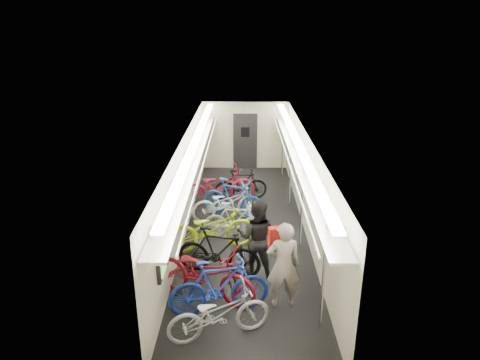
{
  "coord_description": "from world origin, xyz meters",
  "views": [
    {
      "loc": [
        -0.06,
        -9.82,
        4.94
      ],
      "look_at": [
        -0.15,
        0.53,
        1.15
      ],
      "focal_mm": 32.0,
      "sensor_mm": 36.0,
      "label": 1
    }
  ],
  "objects_px": {
    "backpack": "(276,237)",
    "bicycle_0": "(219,313)",
    "passenger_mid": "(257,237)",
    "bicycle_1": "(219,287)",
    "passenger_near": "(283,265)"
  },
  "relations": [
    {
      "from": "backpack",
      "to": "bicycle_0",
      "type": "bearing_deg",
      "value": -143.0
    },
    {
      "from": "passenger_mid",
      "to": "bicycle_1",
      "type": "bearing_deg",
      "value": 75.18
    },
    {
      "from": "bicycle_1",
      "to": "bicycle_0",
      "type": "bearing_deg",
      "value": 170.43
    },
    {
      "from": "bicycle_0",
      "to": "passenger_mid",
      "type": "relative_size",
      "value": 1.05
    },
    {
      "from": "bicycle_1",
      "to": "passenger_mid",
      "type": "distance_m",
      "value": 1.53
    },
    {
      "from": "passenger_near",
      "to": "bicycle_1",
      "type": "bearing_deg",
      "value": 9.69
    },
    {
      "from": "bicycle_0",
      "to": "bicycle_1",
      "type": "relative_size",
      "value": 0.96
    },
    {
      "from": "passenger_near",
      "to": "passenger_mid",
      "type": "distance_m",
      "value": 1.17
    },
    {
      "from": "bicycle_0",
      "to": "passenger_near",
      "type": "bearing_deg",
      "value": -70.31
    },
    {
      "from": "bicycle_1",
      "to": "passenger_mid",
      "type": "xyz_separation_m",
      "value": [
        0.71,
        1.33,
        0.28
      ]
    },
    {
      "from": "bicycle_1",
      "to": "passenger_mid",
      "type": "relative_size",
      "value": 1.1
    },
    {
      "from": "bicycle_0",
      "to": "passenger_near",
      "type": "relative_size",
      "value": 1.04
    },
    {
      "from": "passenger_mid",
      "to": "backpack",
      "type": "height_order",
      "value": "passenger_mid"
    },
    {
      "from": "bicycle_1",
      "to": "passenger_near",
      "type": "relative_size",
      "value": 1.09
    },
    {
      "from": "passenger_near",
      "to": "backpack",
      "type": "height_order",
      "value": "passenger_near"
    }
  ]
}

